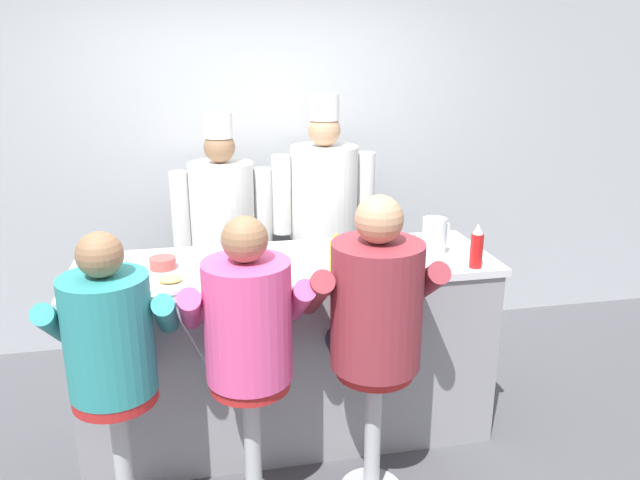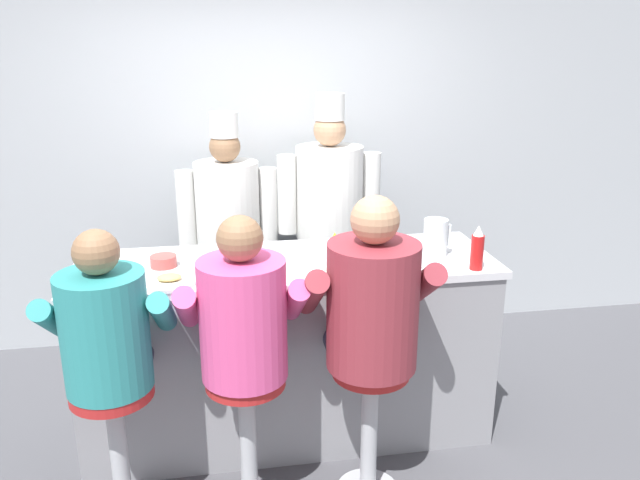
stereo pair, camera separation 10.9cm
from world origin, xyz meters
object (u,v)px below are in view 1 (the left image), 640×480
(diner_seated_teal, at_px, (111,346))
(diner_seated_maroon, at_px, (374,313))
(ketchup_bottle_red, at_px, (477,247))
(hot_sauce_bottle_orange, at_px, (350,257))
(napkin_dispenser_chrome, at_px, (267,267))
(cook_in_whites_near, at_px, (223,228))
(cereal_bowl, at_px, (163,263))
(cook_in_whites_far, at_px, (324,214))
(breakfast_plate, at_px, (171,283))
(coffee_mug_white, at_px, (245,249))
(mustard_bottle_yellow, at_px, (336,253))
(diner_seated_pink, at_px, (248,330))
(water_pitcher_clear, at_px, (434,236))

(diner_seated_teal, height_order, diner_seated_maroon, diner_seated_maroon)
(ketchup_bottle_red, xyz_separation_m, hot_sauce_bottle_orange, (-0.65, 0.10, -0.04))
(napkin_dispenser_chrome, xyz_separation_m, cook_in_whites_near, (-0.16, 1.22, -0.14))
(cereal_bowl, xyz_separation_m, cook_in_whites_far, (1.06, 0.97, -0.06))
(ketchup_bottle_red, distance_m, breakfast_plate, 1.56)
(diner_seated_maroon, bearing_deg, diner_seated_teal, -179.74)
(coffee_mug_white, bearing_deg, cook_in_whites_far, 54.84)
(napkin_dispenser_chrome, xyz_separation_m, diner_seated_maroon, (0.45, -0.36, -0.13))
(diner_seated_maroon, relative_size, cook_in_whites_near, 0.89)
(coffee_mug_white, bearing_deg, cook_in_whites_near, 94.75)
(diner_seated_teal, bearing_deg, hot_sauce_bottle_orange, 18.80)
(mustard_bottle_yellow, distance_m, cook_in_whites_near, 1.32)
(ketchup_bottle_red, relative_size, coffee_mug_white, 1.63)
(diner_seated_pink, height_order, cook_in_whites_near, cook_in_whites_near)
(diner_seated_pink, distance_m, diner_seated_maroon, 0.59)
(ketchup_bottle_red, bearing_deg, breakfast_plate, 178.07)
(mustard_bottle_yellow, relative_size, cook_in_whites_near, 0.12)
(breakfast_plate, relative_size, diner_seated_pink, 0.18)
(breakfast_plate, bearing_deg, coffee_mug_white, 41.17)
(mustard_bottle_yellow, height_order, diner_seated_pink, diner_seated_pink)
(mustard_bottle_yellow, bearing_deg, water_pitcher_clear, 14.63)
(coffee_mug_white, xyz_separation_m, diner_seated_maroon, (0.54, -0.68, -0.12))
(breakfast_plate, height_order, diner_seated_maroon, diner_seated_maroon)
(water_pitcher_clear, distance_m, diner_seated_teal, 1.77)
(mustard_bottle_yellow, height_order, water_pitcher_clear, mustard_bottle_yellow)
(water_pitcher_clear, height_order, diner_seated_teal, diner_seated_teal)
(water_pitcher_clear, xyz_separation_m, napkin_dispenser_chrome, (-0.95, -0.17, -0.05))
(hot_sauce_bottle_orange, bearing_deg, diner_seated_pink, -145.46)
(ketchup_bottle_red, xyz_separation_m, coffee_mug_white, (-1.17, 0.39, -0.06))
(water_pitcher_clear, relative_size, diner_seated_maroon, 0.13)
(ketchup_bottle_red, xyz_separation_m, diner_seated_teal, (-1.81, -0.29, -0.23))
(coffee_mug_white, bearing_deg, ketchup_bottle_red, -18.59)
(hot_sauce_bottle_orange, relative_size, diner_seated_teal, 0.10)
(cereal_bowl, height_order, coffee_mug_white, coffee_mug_white)
(ketchup_bottle_red, relative_size, cereal_bowl, 1.72)
(hot_sauce_bottle_orange, height_order, diner_seated_teal, diner_seated_teal)
(cereal_bowl, bearing_deg, diner_seated_teal, -108.92)
(coffee_mug_white, height_order, diner_seated_maroon, diner_seated_maroon)
(diner_seated_pink, bearing_deg, cereal_bowl, 122.44)
(mustard_bottle_yellow, relative_size, diner_seated_teal, 0.15)
(mustard_bottle_yellow, distance_m, hot_sauce_bottle_orange, 0.09)
(breakfast_plate, bearing_deg, mustard_bottle_yellow, 2.70)
(breakfast_plate, height_order, coffee_mug_white, coffee_mug_white)
(breakfast_plate, bearing_deg, diner_seated_pink, -45.55)
(mustard_bottle_yellow, xyz_separation_m, breakfast_plate, (-0.83, -0.04, -0.08))
(cook_in_whites_far, bearing_deg, diner_seated_pink, -113.37)
(water_pitcher_clear, bearing_deg, diner_seated_maroon, -132.82)
(cereal_bowl, bearing_deg, cook_in_whites_near, 69.99)
(coffee_mug_white, relative_size, diner_seated_maroon, 0.09)
(napkin_dispenser_chrome, bearing_deg, breakfast_plate, -177.59)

